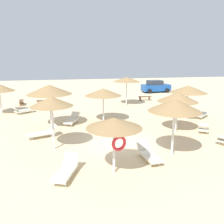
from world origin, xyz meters
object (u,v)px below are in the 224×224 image
(lounger_6, at_px, (23,110))
(lounger_7, at_px, (67,170))
(bench_0, at_px, (44,102))
(parasol_3, at_px, (52,102))
(lounger_2, at_px, (72,120))
(parasol_9, at_px, (103,92))
(lounger_3, at_px, (43,133))
(parasol_4, at_px, (188,89))
(lounger_1, at_px, (204,127))
(bench_1, at_px, (145,97))
(parasol_0, at_px, (175,105))
(parasol_8, at_px, (127,79))
(parasol_2, at_px, (49,90))
(lounger_4, at_px, (201,114))
(parasol_1, at_px, (178,97))
(parasol_7, at_px, (114,124))
(bench_2, at_px, (21,102))
(lounger_0, at_px, (148,153))
(parked_car, at_px, (156,87))

(lounger_6, height_order, lounger_7, lounger_7)
(bench_0, bearing_deg, parasol_3, -82.83)
(lounger_2, xyz_separation_m, lounger_7, (-0.51, -8.13, 0.00))
(parasol_9, height_order, lounger_3, parasol_9)
(lounger_7, bearing_deg, parasol_4, 37.90)
(parasol_3, xyz_separation_m, lounger_6, (-3.09, 9.01, -2.38))
(lounger_1, height_order, lounger_3, lounger_3)
(lounger_7, xyz_separation_m, bench_1, (9.17, 16.23, 0.02))
(lounger_7, bearing_deg, parasol_0, 12.85)
(parasol_8, xyz_separation_m, bench_0, (-8.62, 1.82, -2.36))
(parasol_4, height_order, lounger_2, parasol_4)
(parasol_2, height_order, lounger_7, parasol_2)
(bench_0, bearing_deg, parasol_8, -11.91)
(bench_0, bearing_deg, lounger_4, -31.68)
(bench_1, bearing_deg, parasol_1, -98.65)
(parasol_7, height_order, lounger_4, parasol_7)
(lounger_7, bearing_deg, bench_1, 60.54)
(parasol_4, height_order, bench_1, parasol_4)
(lounger_7, bearing_deg, bench_2, 105.63)
(parasol_2, xyz_separation_m, lounger_2, (1.53, 0.60, -2.44))
(lounger_6, bearing_deg, parasol_2, -60.14)
(lounger_2, height_order, lounger_7, lounger_7)
(parasol_0, height_order, parasol_3, parasol_0)
(parasol_8, bearing_deg, lounger_3, -131.50)
(bench_2, bearing_deg, lounger_1, -40.83)
(parasol_2, height_order, parasol_7, parasol_2)
(parasol_7, bearing_deg, parasol_3, 129.36)
(parasol_4, height_order, lounger_6, parasol_4)
(bench_0, height_order, bench_2, same)
(lounger_4, height_order, lounger_6, lounger_4)
(bench_1, bearing_deg, parasol_4, -86.37)
(parasol_9, xyz_separation_m, lounger_6, (-6.69, 3.98, -2.03))
(parasol_7, height_order, lounger_3, parasol_7)
(parasol_7, xyz_separation_m, bench_2, (-6.64, 16.40, -1.93))
(parasol_0, height_order, lounger_3, parasol_0)
(lounger_4, bearing_deg, parasol_8, 126.53)
(bench_1, bearing_deg, parasol_7, -113.53)
(lounger_0, distance_m, lounger_6, 13.73)
(parasol_0, distance_m, bench_0, 16.78)
(parasol_7, distance_m, bench_1, 17.89)
(parasol_1, relative_size, parasol_7, 1.07)
(parasol_9, distance_m, lounger_2, 3.18)
(parasol_3, relative_size, lounger_4, 1.60)
(lounger_7, height_order, parked_car, parked_car)
(parasol_2, relative_size, lounger_6, 1.65)
(lounger_3, xyz_separation_m, parked_car, (14.21, 16.65, 0.50))
(lounger_2, distance_m, bench_2, 9.64)
(lounger_0, xyz_separation_m, lounger_4, (7.13, 6.79, 0.00))
(lounger_1, xyz_separation_m, bench_1, (-0.11, 11.86, 0.03))
(parasol_4, distance_m, bench_1, 8.95)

